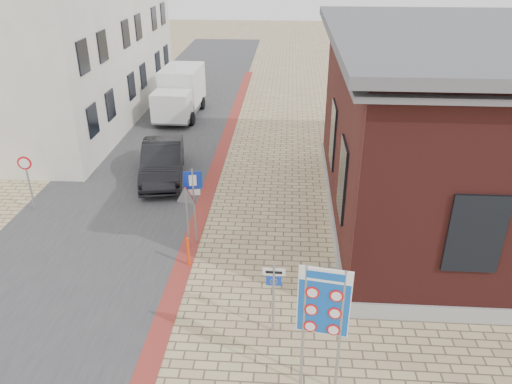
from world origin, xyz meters
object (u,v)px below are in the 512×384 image
(box_truck, at_px, (180,92))
(bollard, at_px, (188,252))
(border_sign, at_px, (324,304))
(sedan, at_px, (163,161))
(essen_sign, at_px, (274,288))
(parking_sign, at_px, (193,193))

(box_truck, xyz_separation_m, bollard, (3.37, -15.39, -0.90))
(box_truck, relative_size, border_sign, 1.59)
(sedan, bearing_deg, border_sign, -70.51)
(essen_sign, relative_size, parking_sign, 0.77)
(parking_sign, bearing_deg, box_truck, 92.98)
(border_sign, bearing_deg, sedan, 128.67)
(essen_sign, height_order, parking_sign, parking_sign)
(essen_sign, bearing_deg, sedan, 120.14)
(sedan, height_order, border_sign, border_sign)
(border_sign, distance_m, parking_sign, 7.18)
(essen_sign, xyz_separation_m, bollard, (-2.80, 2.82, -0.87))
(border_sign, relative_size, bollard, 3.22)
(sedan, xyz_separation_m, box_truck, (-1.00, 8.82, 0.62))
(parking_sign, distance_m, bollard, 1.96)
(parking_sign, height_order, bollard, parking_sign)
(border_sign, height_order, bollard, border_sign)
(box_truck, distance_m, parking_sign, 14.42)
(parking_sign, bearing_deg, essen_sign, -66.84)
(sedan, bearing_deg, bollard, -80.01)
(box_truck, distance_m, border_sign, 21.32)
(parking_sign, xyz_separation_m, bollard, (0.00, -1.38, -1.40))
(box_truck, bearing_deg, border_sign, -68.15)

